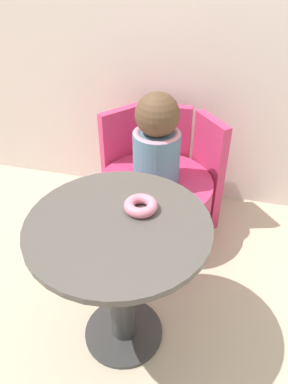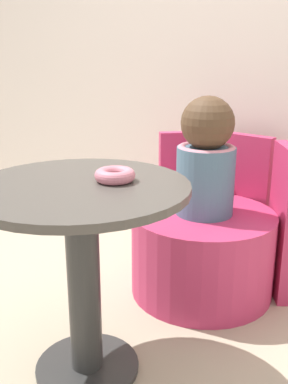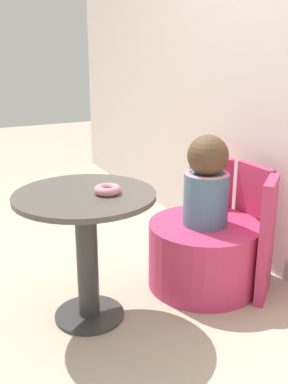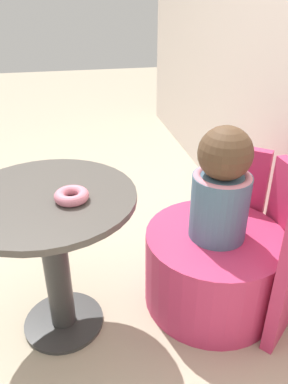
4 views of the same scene
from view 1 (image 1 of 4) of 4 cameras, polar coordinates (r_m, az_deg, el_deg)
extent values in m
plane|color=#B7A88E|center=(1.81, -0.83, -20.03)|extent=(12.00, 12.00, 0.00)
cylinder|color=#333333|center=(1.80, -3.08, -20.43)|extent=(0.35, 0.35, 0.02)
cylinder|color=#333333|center=(1.54, -3.47, -14.03)|extent=(0.10, 0.10, 0.61)
cylinder|color=#4C4742|center=(1.32, -3.96, -5.17)|extent=(0.66, 0.66, 0.02)
cylinder|color=#C63360|center=(2.12, 1.72, -2.38)|extent=(0.62, 0.62, 0.37)
cube|color=#C63360|center=(2.31, 3.60, 5.50)|extent=(0.26, 0.05, 0.66)
cube|color=#C63360|center=(2.18, 9.61, 3.05)|extent=(0.21, 0.23, 0.66)
cube|color=#C63360|center=(2.26, -3.38, 4.80)|extent=(0.21, 0.23, 0.66)
cylinder|color=slate|center=(1.93, 1.89, 5.21)|extent=(0.24, 0.24, 0.29)
torus|color=pink|center=(1.87, 1.97, 8.69)|extent=(0.24, 0.24, 0.04)
sphere|color=brown|center=(1.82, 2.04, 11.70)|extent=(0.22, 0.22, 0.22)
torus|color=pink|center=(1.35, -0.31, -2.13)|extent=(0.12, 0.12, 0.04)
camera|label=2|loc=(0.82, 70.24, -30.87)|focal=42.00mm
camera|label=3|loc=(1.58, 88.15, -8.59)|focal=42.00mm
camera|label=4|loc=(1.39, 56.65, 12.70)|focal=35.00mm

